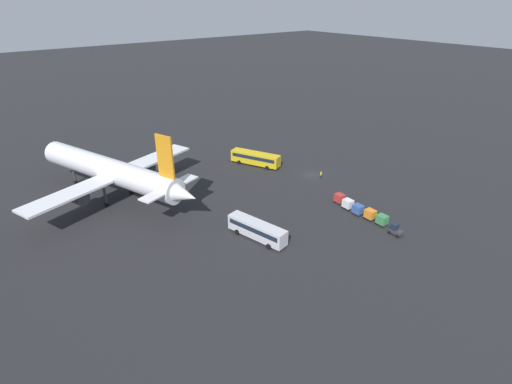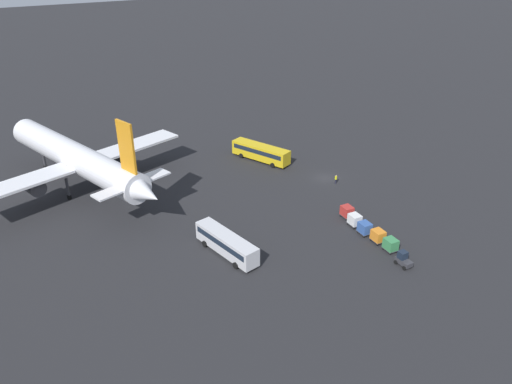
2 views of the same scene
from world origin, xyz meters
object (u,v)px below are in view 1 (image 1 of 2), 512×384
object	(u,v)px
cargo_cart_blue	(358,209)
cargo_cart_red	(340,198)
worker_person	(321,175)
cargo_cart_orange	(370,214)
airplane	(111,171)
cargo_cart_white	(348,204)
cargo_cart_green	(382,220)
baggage_tug	(395,230)
shuttle_bus_far	(257,229)
shuttle_bus_near	(256,158)

from	to	relation	value
cargo_cart_blue	cargo_cart_red	xyz separation A→B (m)	(5.47, -0.86, 0.00)
worker_person	cargo_cart_orange	size ratio (longest dim) A/B	0.84
cargo_cart_blue	airplane	bearing A→B (deg)	43.82
airplane	worker_person	bearing A→B (deg)	-133.88
cargo_cart_white	cargo_cart_green	bearing A→B (deg)	-179.56
baggage_tug	worker_person	distance (m)	26.65
cargo_cart_orange	cargo_cart_red	world-z (taller)	same
shuttle_bus_far	cargo_cart_blue	world-z (taller)	shuttle_bus_far
cargo_cart_red	cargo_cart_orange	bearing A→B (deg)	176.09
shuttle_bus_near	worker_person	world-z (taller)	shuttle_bus_near
cargo_cart_orange	worker_person	bearing A→B (deg)	-19.26
shuttle_bus_near	shuttle_bus_far	bearing A→B (deg)	118.10
baggage_tug	cargo_cart_green	world-z (taller)	baggage_tug
cargo_cart_blue	shuttle_bus_near	bearing A→B (deg)	-0.08
worker_person	cargo_cart_orange	bearing A→B (deg)	160.74
baggage_tug	cargo_cart_white	size ratio (longest dim) A/B	1.17
baggage_tug	cargo_cart_red	world-z (taller)	baggage_tug
cargo_cart_red	baggage_tug	bearing A→B (deg)	174.59
worker_person	cargo_cart_white	bearing A→B (deg)	153.83
airplane	worker_person	world-z (taller)	airplane
baggage_tug	cargo_cart_red	bearing A→B (deg)	-6.15
shuttle_bus_near	cargo_cart_blue	bearing A→B (deg)	156.01
airplane	cargo_cart_green	bearing A→B (deg)	-158.23
shuttle_bus_near	cargo_cart_white	world-z (taller)	shuttle_bus_near
airplane	shuttle_bus_near	size ratio (longest dim) A/B	3.53
shuttle_bus_far	cargo_cart_white	xyz separation A→B (m)	(-2.94, -21.37, -0.76)
cargo_cart_green	worker_person	bearing A→B (deg)	-17.00
cargo_cart_orange	cargo_cart_red	xyz separation A→B (m)	(8.20, -0.56, 0.00)
worker_person	cargo_cart_white	xyz separation A→B (m)	(-13.83, 6.80, 0.32)
cargo_cart_white	shuttle_bus_near	bearing A→B (deg)	0.37
cargo_cart_green	cargo_cart_red	world-z (taller)	same
cargo_cart_green	cargo_cart_orange	xyz separation A→B (m)	(2.73, 0.01, 0.00)
cargo_cart_orange	cargo_cart_white	distance (m)	5.47
shuttle_bus_far	cargo_cart_orange	bearing A→B (deg)	-123.61
worker_person	baggage_tug	bearing A→B (deg)	163.55
shuttle_bus_far	cargo_cart_blue	distance (m)	21.89
cargo_cart_orange	airplane	bearing A→B (deg)	42.01
worker_person	cargo_cart_white	world-z (taller)	cargo_cart_white
shuttle_bus_near	worker_person	size ratio (longest dim) A/B	7.48
baggage_tug	cargo_cart_green	distance (m)	3.64
airplane	cargo_cart_white	distance (m)	49.48
airplane	cargo_cart_white	world-z (taller)	airplane
airplane	shuttle_bus_far	world-z (taller)	airplane
baggage_tug	cargo_cart_red	size ratio (longest dim) A/B	1.17
worker_person	cargo_cart_white	size ratio (longest dim) A/B	0.84
airplane	cargo_cart_orange	size ratio (longest dim) A/B	22.26
baggage_tug	cargo_cart_white	world-z (taller)	baggage_tug
airplane	cargo_cart_blue	size ratio (longest dim) A/B	22.26
shuttle_bus_far	baggage_tug	bearing A→B (deg)	-137.63
cargo_cart_blue	cargo_cart_green	bearing A→B (deg)	-176.83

